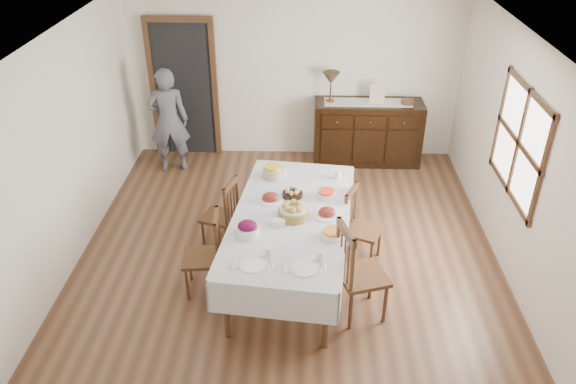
{
  "coord_description": "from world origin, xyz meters",
  "views": [
    {
      "loc": [
        0.18,
        -5.23,
        4.11
      ],
      "look_at": [
        0.0,
        0.1,
        0.95
      ],
      "focal_mm": 35.0,
      "sensor_mm": 36.0,
      "label": 1
    }
  ],
  "objects_px": {
    "chair_left_near": "(206,253)",
    "chair_right_near": "(358,271)",
    "chair_left_far": "(223,213)",
    "person": "(168,117)",
    "chair_right_far": "(360,225)",
    "sideboard": "(367,132)",
    "table_lamp": "(331,79)",
    "dining_table": "(291,222)"
  },
  "relations": [
    {
      "from": "chair_left_near",
      "to": "sideboard",
      "type": "xyz_separation_m",
      "value": [
        1.99,
        3.16,
        0.0
      ]
    },
    {
      "from": "chair_left_far",
      "to": "chair_left_near",
      "type": "bearing_deg",
      "value": 13.44
    },
    {
      "from": "chair_right_far",
      "to": "chair_right_near",
      "type": "bearing_deg",
      "value": -162.74
    },
    {
      "from": "dining_table",
      "to": "table_lamp",
      "type": "bearing_deg",
      "value": 86.89
    },
    {
      "from": "table_lamp",
      "to": "sideboard",
      "type": "bearing_deg",
      "value": -1.37
    },
    {
      "from": "dining_table",
      "to": "table_lamp",
      "type": "xyz_separation_m",
      "value": [
        0.5,
        2.91,
        0.6
      ]
    },
    {
      "from": "chair_right_far",
      "to": "person",
      "type": "bearing_deg",
      "value": 74.07
    },
    {
      "from": "dining_table",
      "to": "chair_left_near",
      "type": "bearing_deg",
      "value": -157.3
    },
    {
      "from": "chair_right_far",
      "to": "sideboard",
      "type": "relative_size",
      "value": 0.57
    },
    {
      "from": "chair_left_near",
      "to": "person",
      "type": "relative_size",
      "value": 0.57
    },
    {
      "from": "table_lamp",
      "to": "chair_right_far",
      "type": "bearing_deg",
      "value": -83.61
    },
    {
      "from": "person",
      "to": "chair_right_near",
      "type": "bearing_deg",
      "value": 118.71
    },
    {
      "from": "chair_right_far",
      "to": "person",
      "type": "distance_m",
      "value": 3.46
    },
    {
      "from": "sideboard",
      "to": "table_lamp",
      "type": "bearing_deg",
      "value": 178.63
    },
    {
      "from": "chair_left_near",
      "to": "person",
      "type": "height_order",
      "value": "person"
    },
    {
      "from": "chair_left_near",
      "to": "person",
      "type": "bearing_deg",
      "value": -165.75
    },
    {
      "from": "chair_left_near",
      "to": "sideboard",
      "type": "bearing_deg",
      "value": 142.59
    },
    {
      "from": "dining_table",
      "to": "table_lamp",
      "type": "distance_m",
      "value": 3.02
    },
    {
      "from": "chair_left_far",
      "to": "person",
      "type": "xyz_separation_m",
      "value": [
        -1.04,
        1.96,
        0.39
      ]
    },
    {
      "from": "sideboard",
      "to": "person",
      "type": "height_order",
      "value": "person"
    },
    {
      "from": "dining_table",
      "to": "person",
      "type": "relative_size",
      "value": 1.49
    },
    {
      "from": "chair_left_near",
      "to": "chair_left_far",
      "type": "xyz_separation_m",
      "value": [
        0.06,
        0.83,
        -0.03
      ]
    },
    {
      "from": "chair_left_far",
      "to": "chair_right_far",
      "type": "distance_m",
      "value": 1.64
    },
    {
      "from": "chair_left_near",
      "to": "chair_right_near",
      "type": "distance_m",
      "value": 1.62
    },
    {
      "from": "chair_right_near",
      "to": "table_lamp",
      "type": "distance_m",
      "value": 3.61
    },
    {
      "from": "dining_table",
      "to": "chair_left_near",
      "type": "xyz_separation_m",
      "value": [
        -0.9,
        -0.26,
        -0.25
      ]
    },
    {
      "from": "chair_left_far",
      "to": "person",
      "type": "bearing_deg",
      "value": -134.34
    },
    {
      "from": "sideboard",
      "to": "table_lamp",
      "type": "relative_size",
      "value": 3.56
    },
    {
      "from": "chair_right_far",
      "to": "sideboard",
      "type": "bearing_deg",
      "value": 16.36
    },
    {
      "from": "person",
      "to": "chair_left_near",
      "type": "bearing_deg",
      "value": 98.75
    },
    {
      "from": "chair_left_near",
      "to": "chair_left_far",
      "type": "height_order",
      "value": "chair_left_near"
    },
    {
      "from": "chair_right_near",
      "to": "table_lamp",
      "type": "relative_size",
      "value": 2.41
    },
    {
      "from": "chair_left_near",
      "to": "chair_left_far",
      "type": "relative_size",
      "value": 1.06
    },
    {
      "from": "table_lamp",
      "to": "dining_table",
      "type": "bearing_deg",
      "value": -99.73
    },
    {
      "from": "chair_left_far",
      "to": "sideboard",
      "type": "bearing_deg",
      "value": 157.93
    },
    {
      "from": "chair_right_far",
      "to": "sideboard",
      "type": "height_order",
      "value": "sideboard"
    },
    {
      "from": "chair_left_near",
      "to": "chair_right_near",
      "type": "relative_size",
      "value": 0.87
    },
    {
      "from": "person",
      "to": "chair_left_far",
      "type": "bearing_deg",
      "value": 107.38
    },
    {
      "from": "chair_right_far",
      "to": "dining_table",
      "type": "bearing_deg",
      "value": 137.52
    },
    {
      "from": "chair_left_far",
      "to": "sideboard",
      "type": "distance_m",
      "value": 3.03
    },
    {
      "from": "chair_right_near",
      "to": "person",
      "type": "bearing_deg",
      "value": 21.82
    },
    {
      "from": "dining_table",
      "to": "sideboard",
      "type": "xyz_separation_m",
      "value": [
        1.09,
        2.9,
        -0.24
      ]
    }
  ]
}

